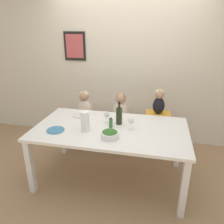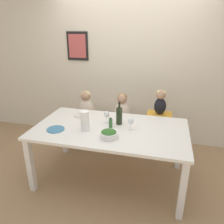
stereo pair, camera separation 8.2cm
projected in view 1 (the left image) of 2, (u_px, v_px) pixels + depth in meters
ground_plane at (111, 177)px, 3.00m from camera, size 14.00×14.00×0.00m
wall_back at (127, 64)px, 3.67m from camera, size 10.00×0.09×2.70m
dining_table at (111, 133)px, 2.75m from camera, size 1.90×1.05×0.76m
chair_far_left at (85, 125)px, 3.67m from camera, size 0.43×0.38×0.47m
chair_far_center at (120, 128)px, 3.55m from camera, size 0.43×0.38×0.47m
chair_right_highchair at (157, 123)px, 3.38m from camera, size 0.37×0.32×0.70m
person_child_left at (85, 106)px, 3.55m from camera, size 0.25×0.19×0.50m
person_child_center at (121, 109)px, 3.43m from camera, size 0.25×0.19×0.50m
person_baby_right at (159, 101)px, 3.25m from camera, size 0.18×0.14×0.38m
wine_bottle at (119, 115)px, 2.79m from camera, size 0.08×0.08×0.30m
paper_towel_roll at (85, 121)px, 2.61m from camera, size 0.11×0.11×0.25m
wine_glass_near at (131, 121)px, 2.63m from camera, size 0.07×0.07×0.16m
wine_glass_far at (106, 115)px, 2.83m from camera, size 0.07×0.07×0.16m
salad_bowl_large at (110, 134)px, 2.46m from camera, size 0.21×0.21×0.09m
dinner_plate_front_left at (56, 130)px, 2.65m from camera, size 0.21×0.21×0.01m
dinner_plate_back_left at (80, 115)px, 3.09m from camera, size 0.21×0.21×0.01m
condiment_bottle_hot_sauce at (111, 122)px, 2.71m from camera, size 0.04×0.04×0.14m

